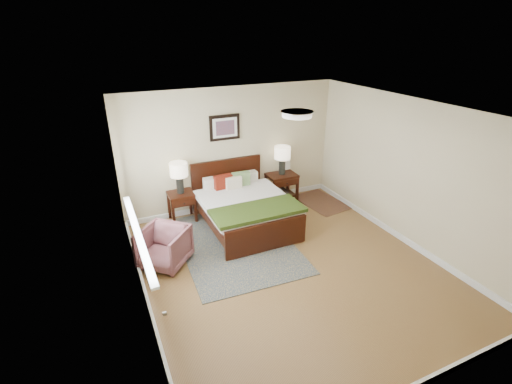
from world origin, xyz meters
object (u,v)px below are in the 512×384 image
armchair (164,247)px  rug_persian (236,244)px  bed (244,203)px  lamp_right (282,155)px  nightstand_left (182,199)px  lamp_left (179,172)px  nightstand_right (282,184)px

armchair → rug_persian: armchair is taller
bed → lamp_right: size_ratio=3.20×
nightstand_left → rug_persian: size_ratio=0.22×
bed → lamp_left: (-1.02, 0.73, 0.53)m
rug_persian → bed: bearing=57.0°
bed → nightstand_right: bed is taller
armchair → rug_persian: (1.26, 0.10, -0.32)m
bed → lamp_left: size_ratio=3.20×
lamp_right → armchair: size_ratio=0.86×
lamp_left → rug_persian: (0.63, -1.27, -1.01)m
bed → armchair: bearing=-159.0°
nightstand_right → armchair: 3.15m
nightstand_left → rug_persian: (0.63, -1.25, -0.46)m
bed → nightstand_right: (1.19, 0.71, -0.10)m
nightstand_left → lamp_left: 0.55m
nightstand_right → nightstand_left: bearing=-179.8°
bed → lamp_left: bearing=144.4°
nightstand_right → bed: bearing=-149.1°
rug_persian → lamp_right: bearing=41.6°
rug_persian → armchair: bearing=-172.7°
bed → armchair: size_ratio=2.75×
nightstand_right → lamp_left: (-2.21, 0.01, 0.63)m
nightstand_left → armchair: (-0.63, -1.34, -0.14)m
nightstand_left → armchair: 1.49m
rug_persian → nightstand_right: bearing=41.3°
lamp_right → nightstand_left: bearing=-179.5°
armchair → rug_persian: bearing=47.3°
nightstand_left → nightstand_right: size_ratio=0.95×
bed → lamp_right: lamp_right is taller
armchair → rug_persian: 1.30m
lamp_right → armchair: bearing=-154.4°
lamp_right → armchair: (-2.85, -1.37, -0.72)m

